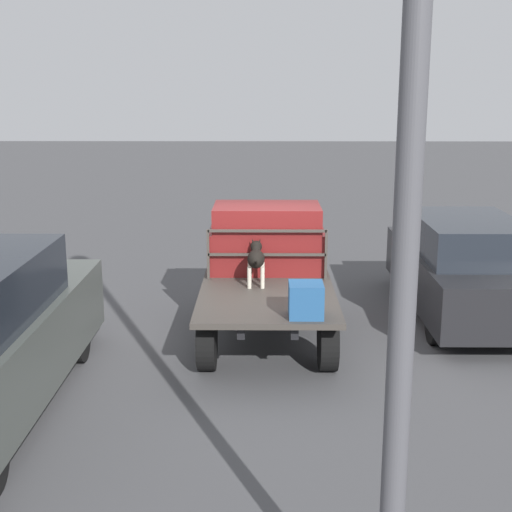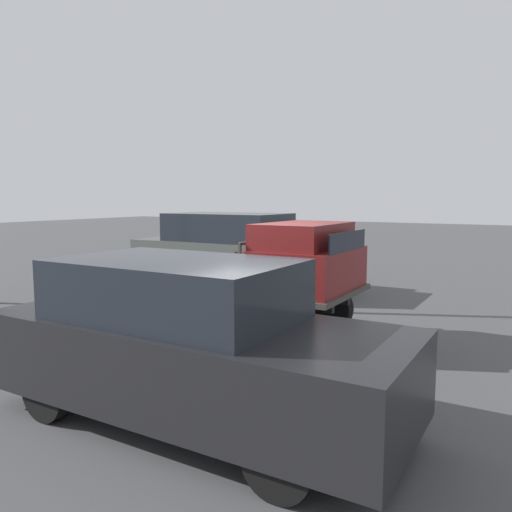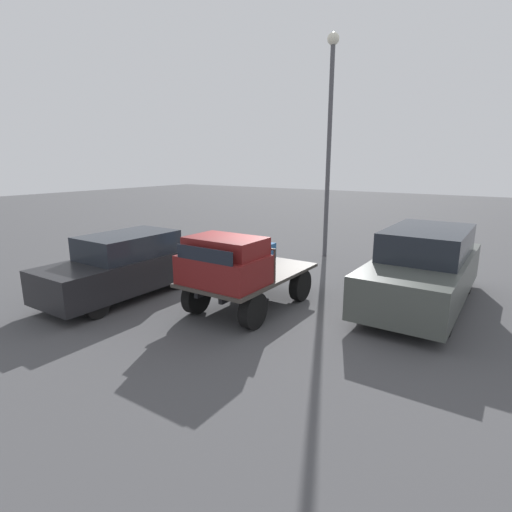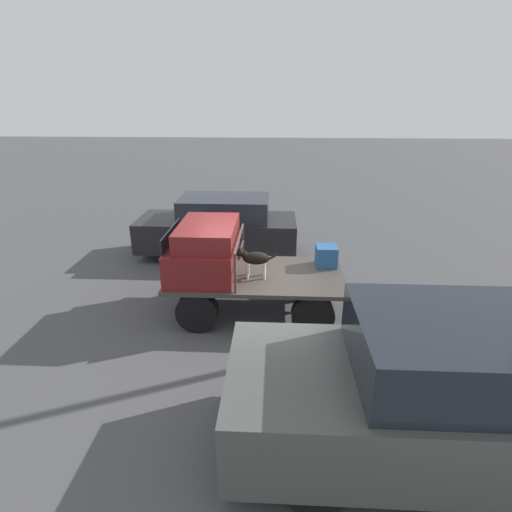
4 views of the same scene
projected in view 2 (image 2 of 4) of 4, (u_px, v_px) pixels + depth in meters
ground_plane at (251, 333)px, 8.54m from camera, size 80.00×80.00×0.00m
flatbed_truck at (251, 298)px, 8.47m from camera, size 3.53×1.95×0.87m
truck_cab at (307, 258)px, 7.86m from camera, size 1.30×1.83×1.04m
truck_headboard at (269, 254)px, 8.20m from camera, size 0.04×1.83×0.77m
dog at (259, 259)px, 8.50m from camera, size 0.87×0.26×0.64m
cargo_crate at (166, 268)px, 8.72m from camera, size 0.44×0.44×0.44m
parked_sedan at (190, 343)px, 5.07m from camera, size 4.38×1.72×1.68m
parked_pickup_far at (235, 252)px, 12.72m from camera, size 5.39×2.02×1.92m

